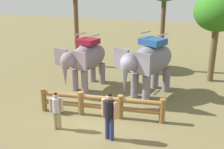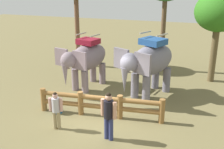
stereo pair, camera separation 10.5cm
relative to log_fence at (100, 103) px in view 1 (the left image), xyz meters
name	(u,v)px [view 1 (the left image)]	position (x,y,z in m)	size (l,w,h in m)	color
ground_plane	(100,117)	(0.00, -0.05, -0.60)	(60.00, 60.00, 0.00)	brown
log_fence	(100,103)	(0.00, 0.00, 0.00)	(5.43, 0.82, 1.05)	brown
elephant_near_left	(86,59)	(-1.91, 2.87, 1.04)	(2.18, 3.49, 2.93)	slate
elephant_center	(149,62)	(1.46, 2.92, 1.18)	(2.85, 3.76, 3.18)	slate
tourist_woman_in_black	(109,113)	(0.97, -1.59, 0.46)	(0.64, 0.43, 1.84)	navy
tourist_man_in_blue	(56,108)	(-1.21, -1.54, 0.29)	(0.54, 0.37, 1.55)	#9D8B61
tree_far_right	(218,13)	(4.45, 6.25, 3.30)	(2.57, 2.57, 5.07)	brown
feed_bucket	(57,108)	(-1.92, -0.30, -0.37)	(0.45, 0.45, 0.47)	#19598C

